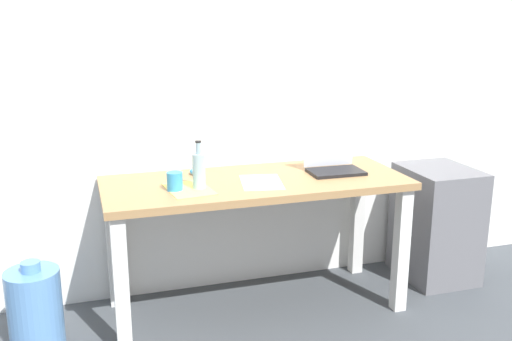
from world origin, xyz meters
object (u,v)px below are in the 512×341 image
desk (256,200)px  laptop_right (333,163)px  coffee_mug (175,181)px  water_cooler_jug (35,308)px  computer_mouse (196,172)px  filing_cabinet (436,223)px  beer_bottle (199,170)px

desk → laptop_right: bearing=3.0°
coffee_mug → water_cooler_jug: bearing=179.1°
computer_mouse → coffee_mug: bearing=-147.7°
laptop_right → coffee_mug: laptop_right is taller
filing_cabinet → desk: bearing=-177.2°
coffee_mug → water_cooler_jug: (-0.72, 0.01, -0.60)m
desk → beer_bottle: 0.40m
desk → coffee_mug: 0.48m
desk → coffee_mug: (-0.45, -0.07, 0.16)m
computer_mouse → coffee_mug: size_ratio=1.05×
laptop_right → computer_mouse: 0.77m
beer_bottle → computer_mouse: (0.04, 0.27, -0.08)m
desk → water_cooler_jug: 1.25m
computer_mouse → filing_cabinet: 1.55m
desk → filing_cabinet: desk is taller
laptop_right → water_cooler_jug: size_ratio=0.67×
beer_bottle → filing_cabinet: (1.52, 0.14, -0.50)m
coffee_mug → water_cooler_jug: coffee_mug is taller
water_cooler_jug → computer_mouse: bearing=15.7°
laptop_right → coffee_mug: size_ratio=3.18×
computer_mouse → coffee_mug: coffee_mug is taller
coffee_mug → water_cooler_jug: 0.93m
laptop_right → beer_bottle: bearing=-172.6°
beer_bottle → filing_cabinet: 1.61m
laptop_right → coffee_mug: bearing=-174.0°
computer_mouse → filing_cabinet: bearing=-30.2°
computer_mouse → water_cooler_jug: 1.08m
desk → beer_bottle: size_ratio=6.53×
beer_bottle → computer_mouse: size_ratio=2.50×
laptop_right → filing_cabinet: laptop_right is taller
beer_bottle → computer_mouse: beer_bottle is taller
computer_mouse → water_cooler_jug: size_ratio=0.22×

